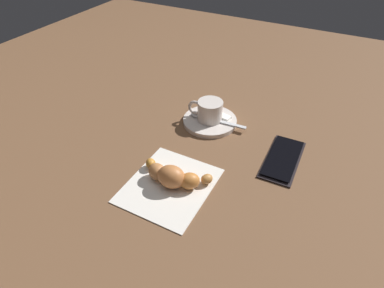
{
  "coord_description": "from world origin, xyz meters",
  "views": [
    {
      "loc": [
        0.48,
        0.25,
        0.46
      ],
      "look_at": [
        -0.0,
        -0.0,
        0.02
      ],
      "focal_mm": 30.52,
      "sensor_mm": 36.0,
      "label": 1
    }
  ],
  "objects_px": {
    "sugar_packet": "(217,114)",
    "croissant": "(173,176)",
    "saucer": "(210,121)",
    "cell_phone": "(283,159)",
    "napkin": "(170,185)",
    "teaspoon": "(209,118)",
    "espresso_cup": "(209,110)"
  },
  "relations": [
    {
      "from": "saucer",
      "to": "napkin",
      "type": "distance_m",
      "value": 0.23
    },
    {
      "from": "espresso_cup",
      "to": "saucer",
      "type": "bearing_deg",
      "value": 98.35
    },
    {
      "from": "croissant",
      "to": "sugar_packet",
      "type": "bearing_deg",
      "value": -175.67
    },
    {
      "from": "napkin",
      "to": "cell_phone",
      "type": "xyz_separation_m",
      "value": [
        -0.18,
        0.17,
        0.0
      ]
    },
    {
      "from": "saucer",
      "to": "espresso_cup",
      "type": "height_order",
      "value": "espresso_cup"
    },
    {
      "from": "saucer",
      "to": "cell_phone",
      "type": "distance_m",
      "value": 0.2
    },
    {
      "from": "sugar_packet",
      "to": "espresso_cup",
      "type": "bearing_deg",
      "value": 78.72
    },
    {
      "from": "espresso_cup",
      "to": "teaspoon",
      "type": "xyz_separation_m",
      "value": [
        0.0,
        0.0,
        -0.02
      ]
    },
    {
      "from": "sugar_packet",
      "to": "cell_phone",
      "type": "relative_size",
      "value": 0.43
    },
    {
      "from": "teaspoon",
      "to": "sugar_packet",
      "type": "xyz_separation_m",
      "value": [
        -0.03,
        0.01,
        0.0
      ]
    },
    {
      "from": "espresso_cup",
      "to": "sugar_packet",
      "type": "relative_size",
      "value": 1.31
    },
    {
      "from": "saucer",
      "to": "sugar_packet",
      "type": "xyz_separation_m",
      "value": [
        -0.02,
        0.01,
        0.01
      ]
    },
    {
      "from": "espresso_cup",
      "to": "croissant",
      "type": "xyz_separation_m",
      "value": [
        0.22,
        0.03,
        -0.01
      ]
    },
    {
      "from": "teaspoon",
      "to": "sugar_packet",
      "type": "height_order",
      "value": "teaspoon"
    },
    {
      "from": "croissant",
      "to": "saucer",
      "type": "bearing_deg",
      "value": -173.24
    },
    {
      "from": "teaspoon",
      "to": "cell_phone",
      "type": "bearing_deg",
      "value": 75.8
    },
    {
      "from": "sugar_packet",
      "to": "croissant",
      "type": "bearing_deg",
      "value": 105.0
    },
    {
      "from": "teaspoon",
      "to": "cell_phone",
      "type": "distance_m",
      "value": 0.2
    },
    {
      "from": "sugar_packet",
      "to": "croissant",
      "type": "relative_size",
      "value": 0.44
    },
    {
      "from": "saucer",
      "to": "cell_phone",
      "type": "relative_size",
      "value": 0.85
    },
    {
      "from": "teaspoon",
      "to": "napkin",
      "type": "bearing_deg",
      "value": 6.11
    },
    {
      "from": "croissant",
      "to": "cell_phone",
      "type": "height_order",
      "value": "croissant"
    },
    {
      "from": "espresso_cup",
      "to": "teaspoon",
      "type": "relative_size",
      "value": 0.6
    },
    {
      "from": "cell_phone",
      "to": "napkin",
      "type": "bearing_deg",
      "value": -44.49
    },
    {
      "from": "teaspoon",
      "to": "cell_phone",
      "type": "height_order",
      "value": "teaspoon"
    },
    {
      "from": "saucer",
      "to": "croissant",
      "type": "bearing_deg",
      "value": 6.76
    },
    {
      "from": "espresso_cup",
      "to": "cell_phone",
      "type": "xyz_separation_m",
      "value": [
        0.05,
        0.2,
        -0.03
      ]
    },
    {
      "from": "napkin",
      "to": "croissant",
      "type": "relative_size",
      "value": 1.19
    },
    {
      "from": "teaspoon",
      "to": "croissant",
      "type": "height_order",
      "value": "croissant"
    },
    {
      "from": "saucer",
      "to": "cell_phone",
      "type": "height_order",
      "value": "saucer"
    },
    {
      "from": "napkin",
      "to": "croissant",
      "type": "xyz_separation_m",
      "value": [
        -0.01,
        0.0,
        0.02
      ]
    },
    {
      "from": "espresso_cup",
      "to": "teaspoon",
      "type": "bearing_deg",
      "value": 7.27
    }
  ]
}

